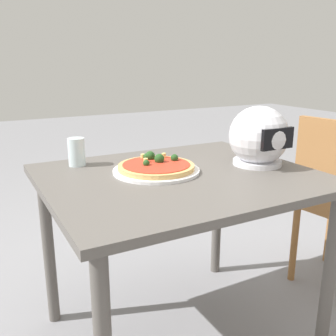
{
  "coord_description": "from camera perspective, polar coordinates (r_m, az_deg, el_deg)",
  "views": [
    {
      "loc": [
        0.71,
        1.22,
        1.16
      ],
      "look_at": [
        0.03,
        -0.03,
        0.76
      ],
      "focal_mm": 40.9,
      "sensor_mm": 36.0,
      "label": 1
    }
  ],
  "objects": [
    {
      "name": "pizza_plate",
      "position": [
        1.5,
        -1.76,
        -0.38
      ],
      "size": [
        0.34,
        0.34,
        0.01
      ],
      "primitive_type": "cylinder",
      "color": "white",
      "rests_on": "dining_table"
    },
    {
      "name": "drinking_glass",
      "position": [
        1.62,
        -13.47,
        2.35
      ],
      "size": [
        0.07,
        0.07,
        0.12
      ],
      "primitive_type": "cylinder",
      "color": "silver",
      "rests_on": "dining_table"
    },
    {
      "name": "dining_table",
      "position": [
        1.5,
        1.76,
        -4.28
      ],
      "size": [
        1.02,
        0.86,
        0.74
      ],
      "color": "#5B5651",
      "rests_on": "ground"
    },
    {
      "name": "motorcycle_helmet",
      "position": [
        1.62,
        13.38,
        4.5
      ],
      "size": [
        0.25,
        0.25,
        0.25
      ],
      "color": "silver",
      "rests_on": "dining_table"
    },
    {
      "name": "pizza",
      "position": [
        1.5,
        -1.79,
        0.37
      ],
      "size": [
        0.3,
        0.3,
        0.05
      ],
      "color": "tan",
      "rests_on": "pizza_plate"
    },
    {
      "name": "ground_plane",
      "position": [
        1.83,
        1.58,
        -23.65
      ],
      "size": [
        14.0,
        14.0,
        0.0
      ],
      "primitive_type": "plane",
      "color": "gray"
    }
  ]
}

